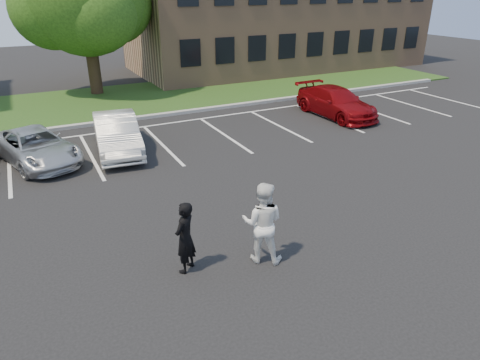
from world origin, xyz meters
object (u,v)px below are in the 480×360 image
(man_white_shirt, at_px, (262,223))
(car_white_sedan, at_px, (117,134))
(car_silver_minivan, at_px, (36,147))
(office_building, at_px, (278,11))
(man_black_suit, at_px, (185,238))
(car_red_compact, at_px, (336,102))

(man_white_shirt, height_order, car_white_sedan, man_white_shirt)
(car_silver_minivan, bearing_deg, office_building, 18.73)
(man_white_shirt, xyz_separation_m, car_silver_minivan, (-4.26, 9.00, -0.38))
(man_white_shirt, distance_m, car_white_sedan, 8.91)
(man_black_suit, relative_size, man_white_shirt, 0.87)
(man_black_suit, bearing_deg, car_red_compact, 177.94)
(office_building, distance_m, man_white_shirt, 27.13)
(car_white_sedan, distance_m, car_red_compact, 10.69)
(man_black_suit, distance_m, car_red_compact, 13.96)
(office_building, xyz_separation_m, car_white_sedan, (-15.74, -14.01, -3.43))
(car_white_sedan, bearing_deg, car_red_compact, 7.44)
(office_building, distance_m, car_red_compact, 15.13)
(man_black_suit, bearing_deg, man_white_shirt, 126.84)
(car_white_sedan, xyz_separation_m, car_red_compact, (10.69, 0.17, -0.03))
(man_black_suit, bearing_deg, office_building, -165.54)
(office_building, relative_size, car_red_compact, 4.70)
(car_white_sedan, height_order, car_red_compact, car_white_sedan)
(office_building, height_order, car_white_sedan, office_building)
(car_silver_minivan, relative_size, car_red_compact, 0.91)
(office_building, distance_m, man_black_suit, 27.77)
(man_white_shirt, bearing_deg, man_black_suit, 22.67)
(man_white_shirt, bearing_deg, car_red_compact, -100.08)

